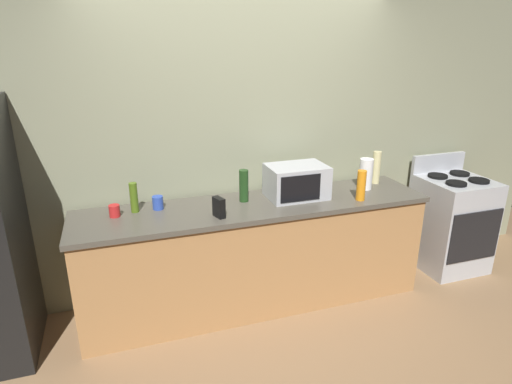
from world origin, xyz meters
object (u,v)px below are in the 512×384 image
object	(u,v)px
bottle_olive_oil	(134,198)
mug_blue	(158,203)
cordless_phone	(219,207)
bottle_dish_soap	(361,185)
mug_red	(114,211)
bottle_wine	(244,186)
bottle_hand_soap	(376,167)
microwave	(297,181)
paper_towel_roll	(366,174)
stove_range	(451,222)

from	to	relation	value
bottle_olive_oil	mug_blue	size ratio (longest dim) A/B	2.23
cordless_phone	bottle_dish_soap	distance (m)	1.18
bottle_dish_soap	mug_red	xyz separation A→B (m)	(-1.91, 0.27, -0.08)
bottle_wine	bottle_hand_soap	distance (m)	1.28
microwave	bottle_olive_oil	world-z (taller)	microwave
paper_towel_roll	bottle_olive_oil	size ratio (longest dim) A/B	1.17
microwave	mug_blue	size ratio (longest dim) A/B	4.64
bottle_wine	bottle_olive_oil	bearing A→B (deg)	177.24
stove_range	microwave	bearing A→B (deg)	178.31
bottle_olive_oil	bottle_wine	distance (m)	0.85
bottle_olive_oil	bottle_dish_soap	size ratio (longest dim) A/B	0.92
bottle_wine	paper_towel_roll	bearing A→B (deg)	-2.18
mug_blue	cordless_phone	bearing A→B (deg)	-36.60
microwave	cordless_phone	distance (m)	0.75
stove_range	paper_towel_roll	world-z (taller)	paper_towel_roll
microwave	mug_blue	world-z (taller)	microwave
cordless_phone	bottle_olive_oil	bearing A→B (deg)	135.38
paper_towel_roll	cordless_phone	bearing A→B (deg)	-170.97
bottle_olive_oil	bottle_hand_soap	bearing A→B (deg)	0.73
paper_towel_roll	cordless_phone	size ratio (longest dim) A/B	1.80
stove_range	cordless_phone	size ratio (longest dim) A/B	7.20
stove_range	bottle_hand_soap	xyz separation A→B (m)	(-0.80, 0.16, 0.59)
microwave	bottle_wine	world-z (taller)	microwave
bottle_wine	mug_red	distance (m)	1.00
stove_range	paper_towel_roll	bearing A→B (deg)	177.05
bottle_hand_soap	bottle_wine	bearing A→B (deg)	-176.94
mug_red	bottle_olive_oil	bearing A→B (deg)	17.92
mug_blue	mug_red	world-z (taller)	mug_blue
microwave	paper_towel_roll	size ratio (longest dim) A/B	1.78
bottle_wine	bottle_dish_soap	size ratio (longest dim) A/B	1.05
stove_range	bottle_hand_soap	bearing A→B (deg)	168.64
stove_range	mug_red	size ratio (longest dim) A/B	12.07
cordless_phone	stove_range	bearing A→B (deg)	-13.15
bottle_wine	bottle_dish_soap	xyz separation A→B (m)	(0.91, -0.28, -0.01)
bottle_wine	bottle_dish_soap	distance (m)	0.95
paper_towel_roll	mug_blue	world-z (taller)	paper_towel_roll
mug_red	bottle_dish_soap	bearing A→B (deg)	-8.13
paper_towel_roll	bottle_olive_oil	xyz separation A→B (m)	(-1.95, 0.08, -0.02)
cordless_phone	microwave	bearing A→B (deg)	-0.40
cordless_phone	bottle_olive_oil	distance (m)	0.65
microwave	mug_red	xyz separation A→B (m)	(-1.44, 0.04, -0.09)
paper_towel_roll	bottle_hand_soap	world-z (taller)	bottle_hand_soap
bottle_hand_soap	cordless_phone	bearing A→B (deg)	-168.03
cordless_phone	mug_blue	world-z (taller)	cordless_phone
cordless_phone	bottle_hand_soap	size ratio (longest dim) A/B	0.51
microwave	bottle_dish_soap	xyz separation A→B (m)	(0.47, -0.24, -0.01)
bottle_hand_soap	bottle_dish_soap	xyz separation A→B (m)	(-0.37, -0.35, -0.02)
bottle_wine	stove_range	bearing A→B (deg)	-2.54
bottle_dish_soap	mug_blue	world-z (taller)	bottle_dish_soap
microwave	bottle_wine	bearing A→B (deg)	174.30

